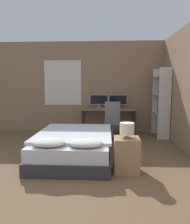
# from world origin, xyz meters

# --- Properties ---
(ground_plane) EXTENTS (20.00, 20.00, 0.00)m
(ground_plane) POSITION_xyz_m (0.00, 0.00, 0.00)
(ground_plane) COLOR brown
(wall_back) EXTENTS (12.00, 0.08, 2.70)m
(wall_back) POSITION_xyz_m (-0.01, 3.95, 1.35)
(wall_back) COLOR #8E7051
(wall_back) RESTS_ON ground_plane
(bed) EXTENTS (1.44, 2.03, 0.58)m
(bed) POSITION_xyz_m (-0.31, 1.44, 0.25)
(bed) COLOR #2D2D33
(bed) RESTS_ON ground_plane
(nightstand) EXTENTS (0.41, 0.40, 0.58)m
(nightstand) POSITION_xyz_m (0.66, 0.82, 0.29)
(nightstand) COLOR #997551
(nightstand) RESTS_ON ground_plane
(bedside_lamp) EXTENTS (0.23, 0.23, 0.25)m
(bedside_lamp) POSITION_xyz_m (0.66, 0.82, 0.73)
(bedside_lamp) COLOR gray
(bedside_lamp) RESTS_ON nightstand
(desk) EXTENTS (1.58, 0.56, 0.74)m
(desk) POSITION_xyz_m (0.37, 3.60, 0.64)
(desk) COLOR #846042
(desk) RESTS_ON ground_plane
(monitor_left) EXTENTS (0.54, 0.16, 0.40)m
(monitor_left) POSITION_xyz_m (0.09, 3.78, 0.97)
(monitor_left) COLOR #B7B7BC
(monitor_left) RESTS_ON desk
(monitor_right) EXTENTS (0.54, 0.16, 0.40)m
(monitor_right) POSITION_xyz_m (0.65, 3.78, 0.97)
(monitor_right) COLOR #B7B7BC
(monitor_right) RESTS_ON desk
(keyboard) EXTENTS (0.36, 0.13, 0.02)m
(keyboard) POSITION_xyz_m (0.37, 3.42, 0.74)
(keyboard) COLOR #B7B7BC
(keyboard) RESTS_ON desk
(computer_mouse) EXTENTS (0.07, 0.05, 0.04)m
(computer_mouse) POSITION_xyz_m (0.64, 3.42, 0.75)
(computer_mouse) COLOR #B7B7BC
(computer_mouse) RESTS_ON desk
(office_chair) EXTENTS (0.52, 0.52, 1.00)m
(office_chair) POSITION_xyz_m (0.47, 2.96, 0.39)
(office_chair) COLOR black
(office_chair) RESTS_ON ground_plane
(bookshelf) EXTENTS (0.31, 0.79, 1.87)m
(bookshelf) POSITION_xyz_m (1.81, 3.28, 1.02)
(bookshelf) COLOR beige
(bookshelf) RESTS_ON ground_plane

